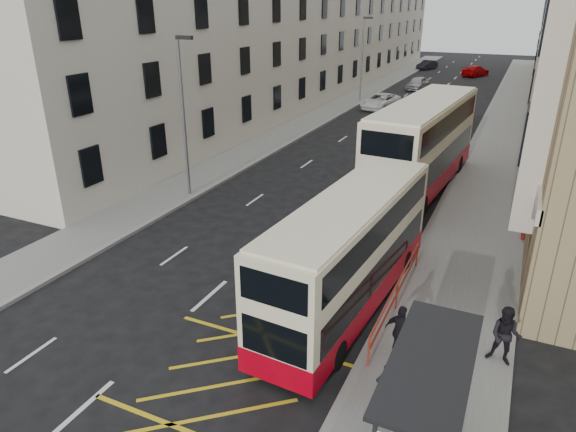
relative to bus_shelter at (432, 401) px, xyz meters
The scene contains 20 objects.
ground 8.62m from the bus_shelter, behind, with size 200.00×200.00×0.00m, color black.
pavement_right 30.46m from the bus_shelter, 90.65° to the left, with size 4.00×120.00×0.15m, color slate.
pavement_left 34.34m from the bus_shelter, 117.53° to the left, with size 3.00×120.00×0.15m, color slate.
kerb_right 30.55m from the bus_shelter, 94.41° to the left, with size 0.25×120.00×0.15m, color gray.
kerb_left 33.67m from the bus_shelter, 115.26° to the left, with size 0.25×120.00×0.15m, color gray.
road_markings 46.20m from the bus_shelter, 100.42° to the left, with size 10.00×110.00×0.01m, color silver, non-canonical shape.
terrace_left 50.98m from the bus_shelter, 115.38° to the left, with size 9.18×79.00×13.25m.
bus_shelter is the anchor object (origin of this frame).
guard_railing 6.61m from the bus_shelter, 108.82° to the left, with size 0.06×6.56×1.01m.
street_lamp_near 19.38m from the bus_shelter, 139.86° to the left, with size 0.93×0.18×8.00m.
street_lamp_far 44.94m from the bus_shelter, 109.12° to the left, with size 0.93×0.18×8.00m.
double_decker_front 6.96m from the bus_shelter, 122.28° to the left, with size 3.00×10.05×3.95m.
double_decker_rear 19.10m from the bus_shelter, 101.80° to the left, with size 3.79×12.37×4.86m.
pedestrian_near 2.04m from the bus_shelter, 133.26° to the left, with size 0.60×0.39×1.65m, color black.
pedestrian_mid 4.96m from the bus_shelter, 74.35° to the left, with size 0.87×0.68×1.79m, color black.
pedestrian_far 4.13m from the bus_shelter, 110.85° to the left, with size 0.98×0.41×1.67m, color black.
white_van 41.63m from the bus_shelter, 106.62° to the left, with size 2.33×5.06×1.41m, color silver.
car_silver 53.73m from the bus_shelter, 101.85° to the left, with size 1.74×4.32×1.47m, color #A0A4A9.
car_dark 73.08m from the bus_shelter, 100.68° to the left, with size 1.40×4.01×1.32m, color black.
car_red 67.32m from the bus_shelter, 95.28° to the left, with size 2.04×5.02×1.46m, color #980104.
Camera 1 is at (9.10, -9.06, 9.73)m, focal length 32.00 mm.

